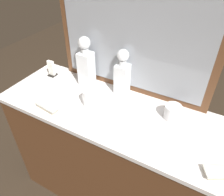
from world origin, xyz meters
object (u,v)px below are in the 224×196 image
(crystal_decanter_center, at_px, (86,66))
(crystal_tumbler_center, at_px, (89,98))
(crystal_tumbler_left, at_px, (172,113))
(silver_brush_rear, at_px, (224,173))
(crystal_decanter_rear, at_px, (122,76))
(silver_brush_right, at_px, (47,107))
(napkin_holder, at_px, (52,69))

(crystal_decanter_center, relative_size, crystal_tumbler_center, 3.25)
(crystal_tumbler_left, xyz_separation_m, crystal_tumbler_center, (-0.45, -0.12, 0.01))
(crystal_tumbler_left, xyz_separation_m, silver_brush_rear, (0.29, -0.23, -0.02))
(crystal_tumbler_left, bearing_deg, crystal_decanter_center, 174.26)
(crystal_decanter_rear, bearing_deg, silver_brush_right, -130.06)
(crystal_decanter_center, bearing_deg, crystal_decanter_rear, 5.68)
(crystal_tumbler_left, bearing_deg, crystal_tumbler_center, -165.33)
(crystal_tumbler_center, distance_m, napkin_holder, 0.42)
(crystal_tumbler_center, xyz_separation_m, silver_brush_right, (-0.18, -0.15, -0.03))
(silver_brush_right, relative_size, silver_brush_rear, 0.87)
(crystal_decanter_center, bearing_deg, silver_brush_right, -99.06)
(crystal_tumbler_left, relative_size, silver_brush_rear, 0.51)
(crystal_tumbler_center, bearing_deg, silver_brush_rear, -8.70)
(crystal_decanter_center, distance_m, napkin_holder, 0.28)
(crystal_tumbler_left, relative_size, napkin_holder, 0.79)
(crystal_decanter_center, xyz_separation_m, crystal_tumbler_center, (0.13, -0.18, -0.08))
(napkin_holder, bearing_deg, crystal_tumbler_center, -19.29)
(crystal_decanter_rear, bearing_deg, napkin_holder, -173.16)
(crystal_tumbler_center, bearing_deg, crystal_tumbler_left, 14.67)
(silver_brush_right, distance_m, silver_brush_rear, 0.92)
(silver_brush_right, bearing_deg, silver_brush_rear, 2.17)
(silver_brush_right, xyz_separation_m, napkin_holder, (-0.21, 0.29, 0.03))
(napkin_holder, bearing_deg, crystal_decanter_rear, 6.84)
(crystal_decanter_center, relative_size, crystal_decanter_rear, 1.12)
(crystal_tumbler_center, relative_size, silver_brush_right, 0.66)
(silver_brush_rear, bearing_deg, silver_brush_right, -177.83)
(crystal_decanter_rear, distance_m, silver_brush_right, 0.46)
(crystal_tumbler_center, relative_size, silver_brush_rear, 0.58)
(crystal_tumbler_left, distance_m, napkin_holder, 0.84)
(crystal_decanter_center, height_order, napkin_holder, crystal_decanter_center)
(crystal_decanter_rear, bearing_deg, silver_brush_rear, -26.46)
(crystal_decanter_center, xyz_separation_m, crystal_tumbler_left, (0.58, -0.06, -0.09))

